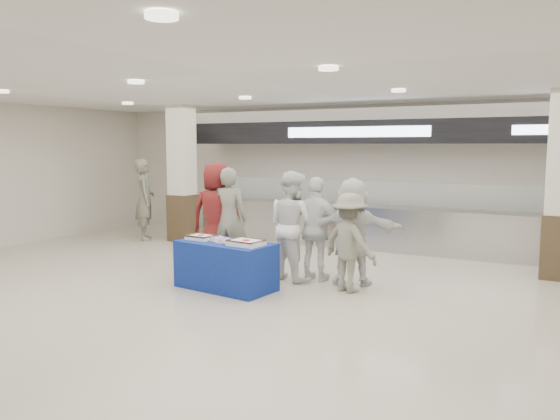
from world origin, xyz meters
The scene contains 14 objects.
ground centered at (0.00, 0.00, 0.00)m, with size 14.00×14.00×0.00m, color beige.
serving_line centered at (0.00, 5.40, 1.16)m, with size 8.70×0.85×2.80m.
column_left centered at (-4.00, 4.20, 1.53)m, with size 0.55×0.55×3.20m.
display_table centered at (-0.64, 0.97, 0.38)m, with size 1.55×0.78×0.75m, color navy.
sheet_cake_left centered at (-1.13, 0.99, 0.79)m, with size 0.43×0.35×0.09m.
sheet_cake_right centered at (-0.20, 0.88, 0.80)m, with size 0.55×0.45×0.10m.
cupcake_tray centered at (-0.70, 0.96, 0.78)m, with size 0.47×0.43×0.06m.
civilian_maroon centered at (-1.66, 2.22, 0.98)m, with size 0.96×0.63×1.97m, color maroon.
soldier_a centered at (-1.37, 2.18, 0.94)m, with size 0.68×0.45×1.87m, color slate.
chef_tall centered at (0.00, 2.04, 0.92)m, with size 0.90×0.70×1.84m, color white.
chef_short centered at (0.42, 2.11, 0.87)m, with size 1.02×0.43×1.75m, color white.
soldier_b centered at (1.15, 1.74, 0.77)m, with size 1.00×0.57×1.54m, color slate.
civilian_white centered at (1.03, 2.16, 0.88)m, with size 1.63×0.52×1.76m, color silver.
soldier_bg centered at (-4.86, 3.85, 0.97)m, with size 0.71×0.47×1.95m, color slate.
Camera 1 is at (4.09, -6.11, 2.27)m, focal length 35.00 mm.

